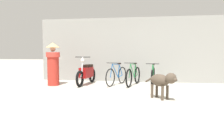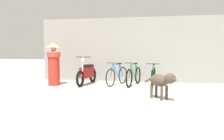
% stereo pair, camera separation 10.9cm
% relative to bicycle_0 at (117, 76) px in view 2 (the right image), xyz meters
% --- Properties ---
extents(ground_plane, '(60.00, 60.00, 0.00)m').
position_rel_bicycle_0_xyz_m(ground_plane, '(0.69, -2.34, -0.36)').
color(ground_plane, '#B7B2A5').
extents(shop_wall_back, '(8.33, 0.20, 2.67)m').
position_rel_bicycle_0_xyz_m(shop_wall_back, '(0.69, 1.14, 0.98)').
color(shop_wall_back, gray).
rests_on(shop_wall_back, ground).
extents(bicycle_0, '(0.62, 1.54, 0.86)m').
position_rel_bicycle_0_xyz_m(bicycle_0, '(0.00, 0.00, 0.00)').
color(bicycle_0, black).
rests_on(bicycle_0, ground).
extents(bicycle_1, '(0.53, 1.70, 0.86)m').
position_rel_bicycle_0_xyz_m(bicycle_1, '(0.63, 0.00, -0.01)').
color(bicycle_1, black).
rests_on(bicycle_1, ground).
extents(bicycle_2, '(0.46, 1.60, 0.84)m').
position_rel_bicycle_0_xyz_m(bicycle_2, '(1.34, -0.05, -0.01)').
color(bicycle_2, black).
rests_on(bicycle_2, ground).
extents(motorcycle, '(0.58, 1.83, 1.07)m').
position_rel_bicycle_0_xyz_m(motorcycle, '(-1.15, -0.09, 0.08)').
color(motorcycle, black).
rests_on(motorcycle, ground).
extents(stray_dog, '(0.84, 0.90, 0.72)m').
position_rel_bicycle_0_xyz_m(stray_dog, '(1.53, -2.31, 0.13)').
color(stray_dog, '#4C3F33').
rests_on(stray_dog, ground).
extents(person_in_robes, '(0.70, 0.70, 1.59)m').
position_rel_bicycle_0_xyz_m(person_in_robes, '(-2.31, -0.48, 0.49)').
color(person_in_robes, '#B72D23').
rests_on(person_in_robes, ground).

